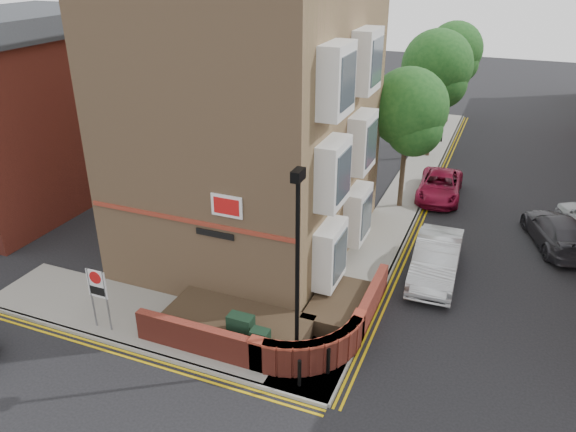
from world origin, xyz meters
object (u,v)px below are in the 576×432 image
(lamppost, at_px, (297,273))
(silver_car_near, at_px, (436,259))
(utility_cabinet_large, at_px, (241,332))
(zone_sign, at_px, (98,289))

(lamppost, height_order, silver_car_near, lamppost)
(lamppost, height_order, utility_cabinet_large, lamppost)
(utility_cabinet_large, height_order, zone_sign, zone_sign)
(lamppost, distance_m, silver_car_near, 7.95)
(zone_sign, bearing_deg, utility_cabinet_large, 9.69)
(utility_cabinet_large, relative_size, silver_car_near, 0.25)
(lamppost, bearing_deg, utility_cabinet_large, 176.99)
(zone_sign, relative_size, silver_car_near, 0.47)
(lamppost, xyz_separation_m, zone_sign, (-6.60, -0.70, -1.70))
(zone_sign, distance_m, silver_car_near, 12.29)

